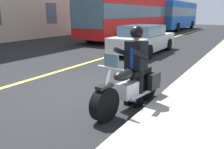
# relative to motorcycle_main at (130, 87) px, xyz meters

# --- Properties ---
(ground_plane) EXTENTS (80.00, 80.00, 0.00)m
(ground_plane) POSITION_rel_motorcycle_main_xyz_m (-0.27, -1.59, -0.45)
(ground_plane) COLOR black
(lane_center_stripe) EXTENTS (60.00, 0.16, 0.01)m
(lane_center_stripe) POSITION_rel_motorcycle_main_xyz_m (-0.27, -3.59, -0.45)
(lane_center_stripe) COLOR #E5DB4C
(lane_center_stripe) RESTS_ON ground_plane
(motorcycle_main) EXTENTS (2.22, 0.79, 1.26)m
(motorcycle_main) POSITION_rel_motorcycle_main_xyz_m (0.00, 0.00, 0.00)
(motorcycle_main) COLOR black
(motorcycle_main) RESTS_ON ground_plane
(rider_main) EXTENTS (0.67, 0.61, 1.74)m
(rider_main) POSITION_rel_motorcycle_main_xyz_m (-0.19, 0.02, 0.58)
(rider_main) COLOR black
(rider_main) RESTS_ON ground_plane
(bus_near) EXTENTS (11.05, 2.70, 3.30)m
(bus_near) POSITION_rel_motorcycle_main_xyz_m (-12.95, -6.67, 1.42)
(bus_near) COLOR red
(bus_near) RESTS_ON ground_plane
(bus_far) EXTENTS (11.05, 2.70, 3.30)m
(bus_far) POSITION_rel_motorcycle_main_xyz_m (-24.42, -6.07, 1.42)
(bus_far) COLOR blue
(bus_far) RESTS_ON ground_plane
(car_dark) EXTENTS (4.60, 1.92, 1.40)m
(car_dark) POSITION_rel_motorcycle_main_xyz_m (-6.83, -2.64, 0.24)
(car_dark) COLOR silver
(car_dark) RESTS_ON ground_plane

